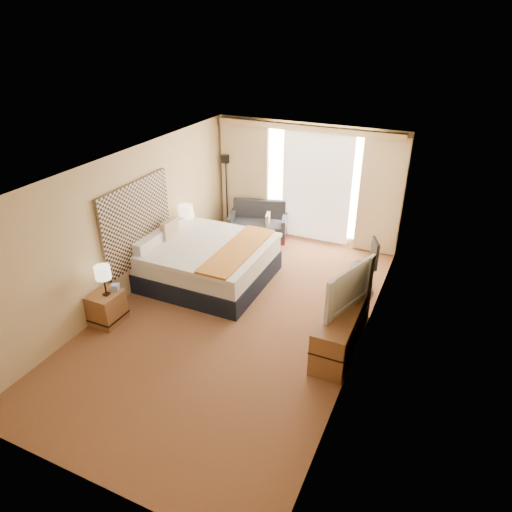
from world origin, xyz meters
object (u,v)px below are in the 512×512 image
at_px(lamp_left, 103,273).
at_px(lamp_right, 186,212).
at_px(media_dresser, 342,325).
at_px(bed, 206,261).
at_px(loveseat, 258,226).
at_px(nightstand_left, 107,308).
at_px(television, 344,285).
at_px(floor_lamp, 226,177).
at_px(desk_chair, 365,269).
at_px(nightstand_right, 188,246).

xyz_separation_m(lamp_left, lamp_right, (-0.08, 2.58, 0.06)).
height_order(media_dresser, bed, bed).
distance_m(media_dresser, loveseat, 4.12).
relative_size(nightstand_left, television, 0.47).
relative_size(nightstand_left, floor_lamp, 0.31).
bearing_deg(desk_chair, nightstand_right, 159.26).
xyz_separation_m(lamp_left, television, (3.59, 1.09, 0.08)).
distance_m(desk_chair, television, 1.75).
height_order(bed, lamp_right, lamp_right).
relative_size(bed, lamp_left, 4.30).
relative_size(nightstand_left, nightstand_right, 1.00).
distance_m(nightstand_left, loveseat, 4.19).
relative_size(loveseat, desk_chair, 1.38).
bearing_deg(nightstand_left, television, 16.42).
height_order(media_dresser, television, television).
bearing_deg(television, lamp_right, 87.11).
bearing_deg(floor_lamp, lamp_left, -88.86).
bearing_deg(nightstand_right, nightstand_left, -90.00).
height_order(bed, desk_chair, bed).
bearing_deg(media_dresser, lamp_right, 157.83).
bearing_deg(desk_chair, nightstand_left, -167.67).
bearing_deg(media_dresser, nightstand_left, -164.16).
height_order(media_dresser, lamp_right, lamp_right).
relative_size(media_dresser, loveseat, 1.24).
height_order(lamp_left, lamp_right, lamp_right).
relative_size(loveseat, lamp_left, 2.75).
bearing_deg(nightstand_left, nightstand_right, 90.00).
distance_m(bed, desk_chair, 2.98).
relative_size(nightstand_left, loveseat, 0.38).
xyz_separation_m(floor_lamp, television, (3.68, -3.27, -0.20)).
xyz_separation_m(floor_lamp, lamp_right, (0.01, -1.78, -0.22)).
relative_size(desk_chair, lamp_left, 1.98).
bearing_deg(media_dresser, television, 152.63).
relative_size(loveseat, lamp_right, 2.37).
distance_m(nightstand_right, floor_lamp, 2.09).
bearing_deg(nightstand_right, lamp_right, 107.80).
xyz_separation_m(bed, floor_lamp, (-0.84, 2.45, 0.84)).
height_order(nightstand_right, bed, bed).
height_order(nightstand_right, lamp_left, lamp_left).
relative_size(floor_lamp, lamp_left, 3.33).
relative_size(media_dresser, television, 1.53).
distance_m(nightstand_right, lamp_left, 2.60).
bearing_deg(television, desk_chair, 18.48).
bearing_deg(television, floor_lamp, 67.55).
distance_m(nightstand_left, desk_chair, 4.58).
relative_size(floor_lamp, television, 1.49).
bearing_deg(loveseat, desk_chair, -42.57).
bearing_deg(bed, lamp_left, -111.44).
bearing_deg(floor_lamp, desk_chair, -23.69).
bearing_deg(nightstand_left, lamp_left, -12.02).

